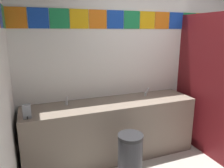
% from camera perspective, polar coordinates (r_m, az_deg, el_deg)
% --- Properties ---
extents(wall_back, '(4.37, 0.09, 2.60)m').
position_cam_1_polar(wall_back, '(3.57, 12.23, 5.93)').
color(wall_back, white).
rests_on(wall_back, ground_plane).
extents(vanity_counter, '(2.39, 0.58, 0.82)m').
position_cam_1_polar(vanity_counter, '(3.13, -0.13, -11.91)').
color(vanity_counter, gray).
rests_on(vanity_counter, ground_plane).
extents(faucet_left, '(0.04, 0.10, 0.14)m').
position_cam_1_polar(faucet_left, '(2.89, -11.96, -4.65)').
color(faucet_left, silver).
rests_on(faucet_left, vanity_counter).
extents(faucet_right, '(0.04, 0.10, 0.14)m').
position_cam_1_polar(faucet_right, '(3.28, 9.13, -2.29)').
color(faucet_right, silver).
rests_on(faucet_right, vanity_counter).
extents(soap_dispenser, '(0.09, 0.09, 0.16)m').
position_cam_1_polar(soap_dispenser, '(2.61, -21.70, -6.82)').
color(soap_dispenser, gray).
rests_on(soap_dispenser, vanity_counter).
extents(toilet, '(0.39, 0.49, 0.74)m').
position_cam_1_polar(toilet, '(4.01, 26.86, -9.27)').
color(toilet, white).
rests_on(toilet, ground_plane).
extents(trash_bin, '(0.29, 0.29, 0.65)m').
position_cam_1_polar(trash_bin, '(2.65, 4.81, -19.56)').
color(trash_bin, '#333338').
rests_on(trash_bin, ground_plane).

